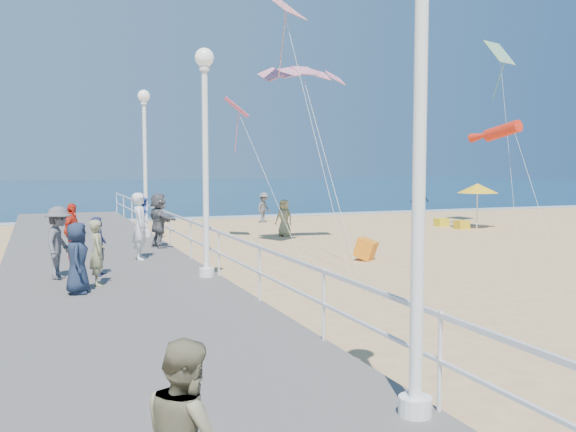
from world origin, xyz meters
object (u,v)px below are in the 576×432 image
object	(u,v)px
toddler_held	(145,213)
beach_walker_b	(419,202)
lamp_post_near	(420,105)
spectator_2	(59,243)
beach_walker_c	(284,218)
beach_chair_left	(462,225)
lamp_post_mid	(205,138)
beach_umbrella	(478,188)
woman_holding_toddler	(140,226)
spectator_3	(72,231)
beach_walker_a	(264,207)
spectator_4	(77,258)
spectator_5	(159,220)
spectator_6	(97,253)
beach_chair_right	(441,222)
lamp_post_far	(145,147)
spectator_0	(99,246)
box_kite	(366,251)

from	to	relation	value
toddler_held	beach_walker_b	bearing A→B (deg)	-39.70
lamp_post_near	spectator_2	size ratio (longest dim) A/B	3.15
beach_walker_c	beach_chair_left	size ratio (longest dim) A/B	2.85
lamp_post_mid	beach_walker_c	xyz separation A→B (m)	(5.98, 10.46, -2.88)
lamp_post_near	beach_umbrella	bearing A→B (deg)	50.80
woman_holding_toddler	spectator_2	xyz separation A→B (m)	(-2.21, -2.35, -0.09)
spectator_3	beach_walker_a	world-z (taller)	spectator_3
lamp_post_near	spectator_2	xyz separation A→B (m)	(-3.25, 9.94, -2.42)
spectator_4	beach_chair_left	distance (m)	21.13
lamp_post_mid	beach_umbrella	distance (m)	18.67
spectator_5	beach_walker_b	bearing A→B (deg)	-70.35
spectator_5	beach_chair_left	world-z (taller)	spectator_5
spectator_6	beach_chair_right	bearing A→B (deg)	-54.16
lamp_post_far	spectator_0	bearing A→B (deg)	-106.47
spectator_3	spectator_2	bearing A→B (deg)	-162.68
spectator_6	box_kite	xyz separation A→B (m)	(8.45, 3.43, -0.82)
lamp_post_mid	spectator_2	size ratio (longest dim) A/B	3.15
spectator_0	spectator_5	size ratio (longest dim) A/B	0.81
toddler_held	beach_walker_b	xyz separation A→B (m)	(17.58, 13.29, -0.78)
beach_walker_a	lamp_post_far	bearing A→B (deg)	-171.58
toddler_held	beach_chair_left	bearing A→B (deg)	-53.27
spectator_2	beach_chair_left	size ratio (longest dim) A/B	3.07
spectator_4	spectator_6	xyz separation A→B (m)	(0.46, 0.78, -0.01)
beach_walker_c	beach_chair_right	distance (m)	8.82
woman_holding_toddler	toddler_held	size ratio (longest dim) A/B	2.15
lamp_post_mid	beach_walker_b	bearing A→B (deg)	45.07
spectator_3	beach_chair_left	bearing A→B (deg)	-45.47
toddler_held	spectator_6	size ratio (longest dim) A/B	0.60
spectator_3	beach_walker_b	xyz separation A→B (m)	(19.50, 12.64, -0.28)
spectator_5	lamp_post_far	bearing A→B (deg)	-15.57
spectator_0	beach_walker_b	distance (m)	24.66
lamp_post_mid	beach_walker_c	distance (m)	12.38
spectator_2	spectator_4	size ratio (longest dim) A/B	1.15
spectator_6	lamp_post_far	bearing A→B (deg)	-13.97
lamp_post_far	woman_holding_toddler	world-z (taller)	lamp_post_far
spectator_3	beach_umbrella	world-z (taller)	beach_umbrella
beach_walker_c	beach_chair_left	xyz separation A→B (m)	(8.90, -0.16, -0.58)
lamp_post_near	toddler_held	size ratio (longest dim) A/B	6.13
spectator_5	beach_walker_a	world-z (taller)	spectator_5
spectator_6	spectator_3	bearing A→B (deg)	5.42
beach_walker_c	lamp_post_near	bearing A→B (deg)	-57.86
spectator_0	beach_chair_left	size ratio (longest dim) A/B	2.56
lamp_post_near	spectator_6	distance (m)	9.47
spectator_0	spectator_3	bearing A→B (deg)	24.28
spectator_2	spectator_3	world-z (taller)	spectator_2
beach_walker_b	spectator_2	bearing A→B (deg)	50.17
toddler_held	spectator_6	bearing A→B (deg)	169.68
spectator_4	beach_walker_c	xyz separation A→B (m)	(8.93, 11.46, -0.35)
spectator_4	lamp_post_mid	bearing A→B (deg)	-62.24
lamp_post_mid	spectator_4	distance (m)	4.01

